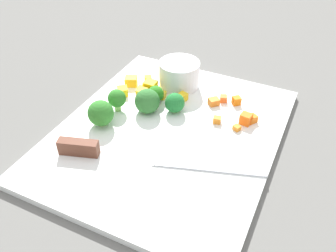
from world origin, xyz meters
TOP-DOWN VIEW (x-y plane):
  - ground_plane at (0.00, 0.00)m, footprint 4.00×4.00m
  - cutting_board at (0.00, 0.00)m, footprint 0.40×0.33m
  - prep_bowl at (0.13, 0.04)m, footprint 0.07×0.07m
  - chef_knife at (-0.09, 0.04)m, footprint 0.11×0.29m
  - carrot_dice_0 at (0.12, -0.08)m, footprint 0.02×0.02m
  - carrot_dice_1 at (0.08, -0.11)m, footprint 0.02×0.02m
  - carrot_dice_2 at (0.05, -0.06)m, footprint 0.01×0.01m
  - carrot_dice_3 at (0.12, -0.05)m, footprint 0.02×0.02m
  - carrot_dice_4 at (0.05, -0.10)m, footprint 0.01×0.01m
  - carrot_dice_5 at (0.10, -0.04)m, footprint 0.02×0.02m
  - carrot_dice_6 at (0.07, -0.11)m, footprint 0.02×0.02m
  - pepper_dice_0 at (0.06, 0.12)m, footprint 0.03×0.03m
  - pepper_dice_1 at (0.08, 0.07)m, footprint 0.02×0.02m
  - pepper_dice_2 at (0.08, 0.05)m, footprint 0.01×0.02m
  - pepper_dice_3 at (0.09, 0.08)m, footprint 0.02×0.02m
  - pepper_dice_4 at (0.11, 0.10)m, footprint 0.02×0.02m
  - pepper_dice_5 at (0.07, 0.08)m, footprint 0.02×0.02m
  - pepper_dice_6 at (0.08, 0.09)m, footprint 0.01×0.02m
  - pepper_dice_7 at (0.09, 0.12)m, footprint 0.03×0.03m
  - pepper_dice_8 at (0.09, 0.01)m, footprint 0.02×0.02m
  - pepper_dice_9 at (0.06, 0.06)m, footprint 0.02×0.02m
  - broccoli_floret_0 at (0.03, 0.05)m, footprint 0.04×0.04m
  - broccoli_floret_1 at (0.05, 0.01)m, footprint 0.03×0.03m
  - broccoli_floret_2 at (0.06, 0.05)m, footprint 0.03×0.03m
  - broccoli_floret_3 at (0.01, 0.10)m, footprint 0.03×0.03m
  - broccoli_floret_4 at (-0.03, 0.10)m, footprint 0.04×0.04m

SIDE VIEW (x-z plane):
  - ground_plane at x=0.00m, z-range 0.00..0.00m
  - cutting_board at x=0.00m, z-range 0.00..0.01m
  - carrot_dice_4 at x=0.05m, z-range 0.01..0.02m
  - carrot_dice_2 at x=0.05m, z-range 0.01..0.02m
  - carrot_dice_3 at x=0.12m, z-range 0.01..0.02m
  - pepper_dice_6 at x=0.08m, z-range 0.01..0.02m
  - pepper_dice_1 at x=0.08m, z-range 0.01..0.02m
  - carrot_dice_5 at x=0.10m, z-range 0.01..0.02m
  - carrot_dice_1 at x=0.08m, z-range 0.01..0.02m
  - pepper_dice_2 at x=0.08m, z-range 0.01..0.02m
  - pepper_dice_4 at x=0.11m, z-range 0.01..0.03m
  - pepper_dice_8 at x=0.09m, z-range 0.01..0.03m
  - carrot_dice_0 at x=0.12m, z-range 0.01..0.03m
  - pepper_dice_0 at x=0.06m, z-range 0.01..0.03m
  - pepper_dice_5 at x=0.07m, z-range 0.01..0.03m
  - pepper_dice_7 at x=0.09m, z-range 0.01..0.03m
  - chef_knife at x=-0.09m, z-range 0.01..0.03m
  - carrot_dice_6 at x=0.07m, z-range 0.01..0.03m
  - pepper_dice_3 at x=0.09m, z-range 0.01..0.03m
  - pepper_dice_9 at x=0.06m, z-range 0.01..0.03m
  - broccoli_floret_2 at x=0.06m, z-range 0.01..0.04m
  - broccoli_floret_1 at x=0.05m, z-range 0.01..0.05m
  - broccoli_floret_0 at x=0.03m, z-range 0.01..0.05m
  - broccoli_floret_4 at x=-0.03m, z-range 0.01..0.06m
  - broccoli_floret_3 at x=0.01m, z-range 0.02..0.05m
  - prep_bowl at x=0.13m, z-range 0.01..0.06m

